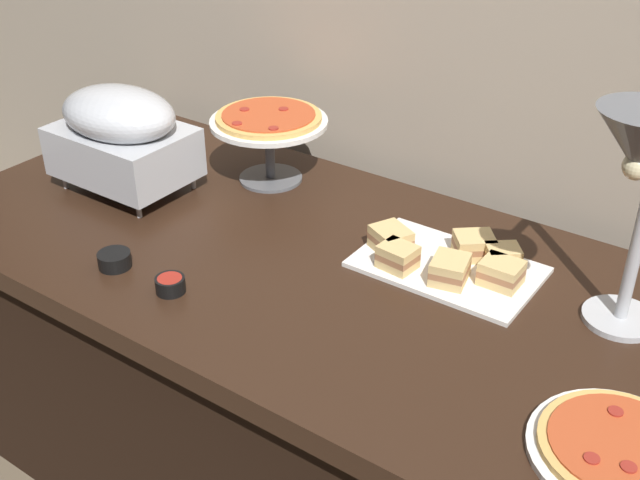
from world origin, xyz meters
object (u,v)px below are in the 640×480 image
Objects in this scene: pizza_plate_front at (620,450)px; sauce_cup_near at (170,284)px; sauce_cup_far at (114,259)px; sandwich_platter at (449,260)px; pizza_plate_center at (269,126)px; chafing_dish at (123,133)px.

sauce_cup_near is at bearing -175.24° from pizza_plate_front.
sandwich_platter is at bearing 34.00° from sauce_cup_far.
pizza_plate_front is at bearing 4.76° from sauce_cup_near.
pizza_plate_front is at bearing -23.34° from pizza_plate_center.
chafing_dish is 1.12× the size of pizza_plate_center.
pizza_plate_center is at bearing 88.75° from sauce_cup_far.
sandwich_platter is 0.69m from sauce_cup_far.
sauce_cup_far is at bearing -91.25° from pizza_plate_center.
sauce_cup_far is at bearing -179.85° from sauce_cup_near.
sauce_cup_near and sauce_cup_far have the same top height.
pizza_plate_center is 4.19× the size of sauce_cup_far.
sauce_cup_near is at bearing 0.15° from sauce_cup_far.
chafing_dish is 1.17× the size of pizza_plate_front.
pizza_plate_front is at bearing -35.17° from sandwich_platter.
pizza_plate_front is (1.27, -0.20, -0.13)m from chafing_dish.
pizza_plate_front and sauce_cup_near have the same top height.
sauce_cup_near is at bearing -136.97° from sandwich_platter.
sandwich_platter reaches higher than sauce_cup_far.
sauce_cup_near is (0.41, -0.27, -0.13)m from chafing_dish.
chafing_dish is 1.29m from pizza_plate_front.
sandwich_platter is (-0.45, 0.32, 0.01)m from pizza_plate_front.
sauce_cup_far is (-1.02, -0.07, 0.00)m from pizza_plate_front.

